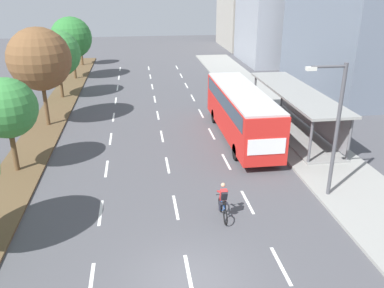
% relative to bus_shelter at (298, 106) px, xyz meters
% --- Properties ---
extents(ground_plane, '(140.00, 140.00, 0.00)m').
position_rel_bus_shelter_xyz_m(ground_plane, '(-9.53, -14.25, -1.87)').
color(ground_plane, '#4C4C51').
extents(median_strip, '(2.60, 52.00, 0.12)m').
position_rel_bus_shelter_xyz_m(median_strip, '(-17.83, 5.75, -1.81)').
color(median_strip, brown).
rests_on(median_strip, ground).
extents(sidewalk_right, '(4.50, 52.00, 0.15)m').
position_rel_bus_shelter_xyz_m(sidewalk_right, '(-0.28, 5.75, -1.79)').
color(sidewalk_right, gray).
rests_on(sidewalk_right, ground).
extents(lane_divider_left, '(0.14, 44.99, 0.01)m').
position_rel_bus_shelter_xyz_m(lane_divider_left, '(-13.03, 2.74, -1.86)').
color(lane_divider_left, white).
rests_on(lane_divider_left, ground).
extents(lane_divider_center, '(0.14, 44.99, 0.01)m').
position_rel_bus_shelter_xyz_m(lane_divider_center, '(-9.53, 2.74, -1.86)').
color(lane_divider_center, white).
rests_on(lane_divider_center, ground).
extents(lane_divider_right, '(0.14, 44.99, 0.01)m').
position_rel_bus_shelter_xyz_m(lane_divider_right, '(-6.03, 2.74, -1.86)').
color(lane_divider_right, white).
rests_on(lane_divider_right, ground).
extents(bus_shelter, '(2.90, 12.07, 2.86)m').
position_rel_bus_shelter_xyz_m(bus_shelter, '(0.00, 0.00, 0.00)').
color(bus_shelter, gray).
rests_on(bus_shelter, sidewalk_right).
extents(bus, '(2.54, 11.29, 3.37)m').
position_rel_bus_shelter_xyz_m(bus, '(-4.28, -0.70, 0.20)').
color(bus, red).
rests_on(bus, ground).
extents(cyclist, '(0.46, 1.82, 1.71)m').
position_rel_bus_shelter_xyz_m(cyclist, '(-7.51, -10.33, -1.08)').
color(cyclist, black).
rests_on(cyclist, ground).
extents(median_tree_second, '(3.23, 3.23, 5.22)m').
position_rel_bus_shelter_xyz_m(median_tree_second, '(-17.96, -4.08, 1.85)').
color(median_tree_second, brown).
rests_on(median_tree_second, median_strip).
extents(median_tree_third, '(4.38, 4.38, 7.00)m').
position_rel_bus_shelter_xyz_m(median_tree_third, '(-17.69, 3.65, 3.06)').
color(median_tree_third, brown).
rests_on(median_tree_third, median_strip).
extents(median_tree_fourth, '(4.07, 4.07, 5.99)m').
position_rel_bus_shelter_xyz_m(median_tree_fourth, '(-17.87, 11.37, 2.20)').
color(median_tree_fourth, brown).
rests_on(median_tree_fourth, median_strip).
extents(median_tree_fifth, '(4.29, 4.29, 6.48)m').
position_rel_bus_shelter_xyz_m(median_tree_fifth, '(-17.68, 19.10, 2.58)').
color(median_tree_fifth, brown).
rests_on(median_tree_fifth, median_strip).
extents(median_tree_farthest, '(2.84, 2.84, 5.13)m').
position_rel_bus_shelter_xyz_m(median_tree_farthest, '(-17.79, 26.83, 1.94)').
color(median_tree_farthest, brown).
rests_on(median_tree_farthest, median_strip).
extents(streetlight, '(1.91, 0.24, 6.50)m').
position_rel_bus_shelter_xyz_m(streetlight, '(-2.11, -9.15, 2.02)').
color(streetlight, '#4C4C51').
rests_on(streetlight, sidewalk_right).
extents(building_near_right, '(6.72, 15.90, 13.34)m').
position_rel_bus_shelter_xyz_m(building_near_right, '(8.67, 10.67, 4.81)').
color(building_near_right, slate).
rests_on(building_near_right, ground).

